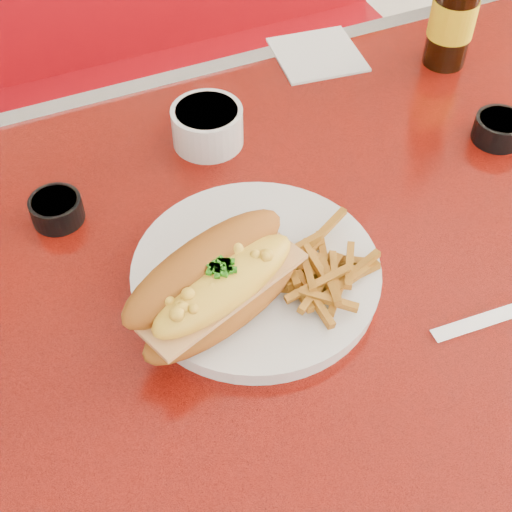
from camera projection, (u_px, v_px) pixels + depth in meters
name	position (u px, v px, depth m)	size (l,w,h in m)	color
diner_table	(346.00, 333.00, 0.93)	(1.23, 0.83, 0.77)	red
booth_bench_far	(165.00, 151.00, 1.65)	(1.20, 0.51, 0.90)	#9E0A13
dinner_plate	(256.00, 274.00, 0.77)	(0.29, 0.29, 0.02)	silver
mac_hoagie	(218.00, 284.00, 0.70)	(0.22, 0.16, 0.09)	#A2591A
fries_pile	(318.00, 269.00, 0.74)	(0.11, 0.10, 0.03)	#BE7B20
fork	(307.00, 266.00, 0.76)	(0.05, 0.16, 0.00)	silver
gravy_ramekin	(207.00, 125.00, 0.91)	(0.11, 0.11, 0.05)	silver
sauce_cup_left	(56.00, 209.00, 0.82)	(0.08, 0.08, 0.03)	black
sauce_cup_right	(499.00, 128.00, 0.92)	(0.07, 0.07, 0.03)	black
beer_bottle	(456.00, 2.00, 0.98)	(0.07, 0.07, 0.25)	black
paper_napkin	(317.00, 54.00, 1.06)	(0.12, 0.12, 0.00)	silver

